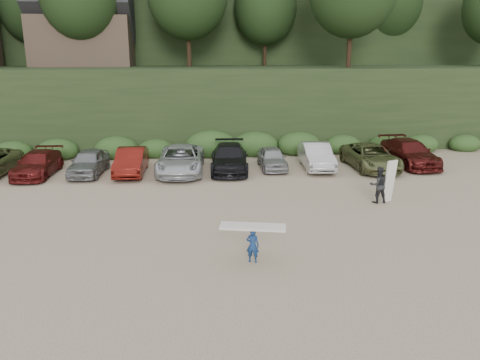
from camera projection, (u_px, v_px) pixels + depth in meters
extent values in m
plane|color=tan|center=(266.00, 228.00, 19.81)|extent=(120.00, 120.00, 0.00)
cube|color=black|center=(228.00, 102.00, 40.13)|extent=(80.00, 14.00, 6.00)
cube|color=black|center=(217.00, 45.00, 56.07)|extent=(90.00, 30.00, 16.00)
ellipsoid|color=black|center=(228.00, 3.00, 38.00)|extent=(66.00, 12.00, 10.00)
cube|color=#2B491E|center=(228.00, 147.00, 33.52)|extent=(46.20, 2.00, 1.20)
cube|color=brown|center=(85.00, 42.00, 39.61)|extent=(8.00, 6.00, 4.00)
imported|color=#5D1615|center=(38.00, 164.00, 28.02)|extent=(2.18, 4.97, 1.42)
imported|color=gray|center=(89.00, 162.00, 28.27)|extent=(2.07, 4.55, 1.51)
imported|color=#63140E|center=(131.00, 161.00, 28.39)|extent=(1.70, 4.73, 1.55)
imported|color=#B9BCC0|center=(181.00, 160.00, 28.62)|extent=(3.02, 6.03, 1.64)
imported|color=black|center=(229.00, 158.00, 29.13)|extent=(2.64, 5.69, 1.61)
imported|color=#99999D|center=(272.00, 158.00, 29.67)|extent=(1.63, 4.00, 1.36)
imported|color=#BABABA|center=(316.00, 156.00, 29.73)|extent=(1.96, 4.92, 1.59)
imported|color=#60663B|center=(371.00, 157.00, 29.63)|extent=(2.69, 5.60, 1.54)
imported|color=#4C1311|center=(409.00, 153.00, 30.56)|extent=(2.55, 5.72, 1.63)
imported|color=navy|center=(253.00, 245.00, 16.44)|extent=(0.53, 0.44, 1.26)
cube|color=silver|center=(253.00, 227.00, 16.25)|extent=(2.38, 1.10, 0.09)
imported|color=black|center=(378.00, 185.00, 22.89)|extent=(0.91, 0.72, 1.81)
cube|color=silver|center=(389.00, 181.00, 22.92)|extent=(0.67, 0.51, 2.13)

